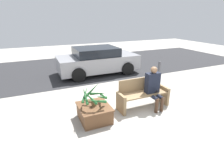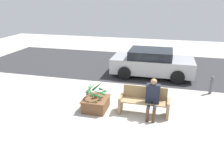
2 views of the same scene
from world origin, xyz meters
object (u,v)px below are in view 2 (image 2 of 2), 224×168
at_px(person_seated, 153,96).
at_px(potted_plant, 96,90).
at_px(bollard_post, 211,85).
at_px(planter_box, 96,103).
at_px(bench, 144,102).
at_px(parked_car, 152,63).

xyz_separation_m(person_seated, potted_plant, (-1.93, 0.01, -0.00)).
bearing_deg(potted_plant, bollard_post, 30.84).
relative_size(planter_box, bollard_post, 1.24).
xyz_separation_m(bench, potted_plant, (-1.66, -0.16, 0.30)).
xyz_separation_m(planter_box, potted_plant, (0.00, -0.01, 0.50)).
bearing_deg(parked_car, bench, -88.79).
relative_size(potted_plant, parked_car, 0.20).
distance_m(person_seated, bollard_post, 3.32).
bearing_deg(bollard_post, bench, -136.91).
bearing_deg(person_seated, parked_car, 94.92).
bearing_deg(planter_box, bollard_post, 30.67).
bearing_deg(bollard_post, parked_car, 146.37).
relative_size(planter_box, potted_plant, 1.18).
distance_m(bench, bollard_post, 3.38).
xyz_separation_m(person_seated, planter_box, (-1.94, 0.03, -0.50)).
bearing_deg(potted_plant, person_seated, -0.40).
bearing_deg(person_seated, planter_box, 179.16).
xyz_separation_m(bench, planter_box, (-1.66, -0.14, -0.20)).
height_order(bench, parked_car, parked_car).
xyz_separation_m(parked_car, bollard_post, (2.55, -1.70, -0.27)).
relative_size(person_seated, planter_box, 1.42).
relative_size(bench, person_seated, 1.26).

